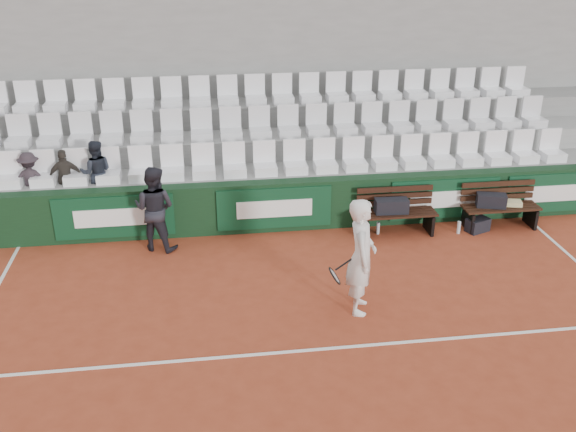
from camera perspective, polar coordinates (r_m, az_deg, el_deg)
The scene contains 23 objects.
ground at distance 9.28m, azimuth 2.86°, elevation -11.76°, with size 80.00×80.00×0.00m, color #A33F24.
court_baseline at distance 9.27m, azimuth 2.86°, elevation -11.74°, with size 18.00×0.06×0.01m, color white.
back_barrier at distance 12.47m, azimuth -0.08°, elevation 0.98°, with size 18.00×0.34×1.00m.
grandstand_tier_front at distance 13.04m, azimuth -0.75°, elevation 2.06°, with size 18.00×0.95×1.00m, color gray.
grandstand_tier_mid at distance 13.84m, azimuth -1.24°, elevation 4.42°, with size 18.00×0.95×1.45m, color #959592.
grandstand_tier_back at distance 14.65m, azimuth -1.68°, elevation 6.51°, with size 18.00×0.95×1.90m, color gray.
grandstand_rear_wall at distance 14.92m, azimuth -2.01°, elevation 11.82°, with size 18.00×0.30×4.40m, color gray.
seat_row_front at distance 12.58m, azimuth -0.67°, elevation 5.19°, with size 11.90×0.44×0.63m, color white.
seat_row_mid at distance 13.35m, azimuth -1.20°, elevation 8.36°, with size 11.90×0.44×0.63m, color silver.
seat_row_back at distance 14.14m, azimuth -1.67°, elevation 11.17°, with size 11.90×0.44×0.63m, color white.
bench_left at distance 12.55m, azimuth 9.63°, elevation -0.61°, with size 1.50×0.56×0.45m, color black.
bench_right at distance 13.30m, azimuth 18.30°, elevation -0.07°, with size 1.50×0.56×0.45m, color black.
sports_bag_left at distance 12.38m, azimuth 9.18°, elevation 0.90°, with size 0.63×0.27×0.27m, color black.
sports_bag_right at distance 13.09m, azimuth 17.62°, elevation 1.33°, with size 0.56×0.26×0.26m, color black.
towel at distance 13.33m, azimuth 19.36°, elevation 1.10°, with size 0.32×0.23×0.09m, color beige.
sports_bag_ground at distance 13.04m, azimuth 16.51°, elevation -0.76°, with size 0.44×0.27×0.27m, color black.
water_bottle_near at distance 12.53m, azimuth 8.00°, elevation -1.07°, with size 0.07×0.07×0.24m, color silver.
water_bottle_far at distance 12.86m, azimuth 14.94°, elevation -0.99°, with size 0.07×0.07×0.25m, color silver.
tennis_player at distance 9.73m, azimuth 6.52°, elevation -3.58°, with size 0.78×0.76×1.86m.
ball_kid at distance 11.83m, azimuth -11.77°, elevation 0.66°, with size 0.77×0.60×1.59m, color black.
spectator_a at distance 12.90m, azimuth -22.19°, elevation 4.87°, with size 0.70×0.40×1.08m, color #2A2127.
spectator_b at distance 12.75m, azimuth -19.41°, elevation 5.14°, with size 0.64×0.27×1.10m, color #322E28.
spectator_c at distance 12.62m, azimuth -16.90°, elevation 5.66°, with size 0.61×0.47×1.25m, color black.
Camera 1 is at (-1.46, -7.33, 5.49)m, focal length 40.00 mm.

